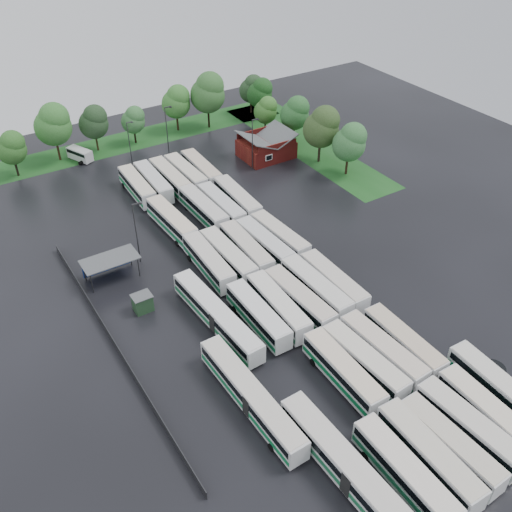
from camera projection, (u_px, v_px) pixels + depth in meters
ground at (291, 319)px, 77.89m from camera, size 160.00×160.00×0.00m
brick_building at (266, 148)px, 116.10m from camera, size 10.07×8.60×5.39m
wash_shed at (109, 261)px, 83.64m from camera, size 8.20×4.20×3.58m
utility_hut at (143, 303)px, 78.67m from camera, size 2.70×2.20×2.62m
grass_strip_north at (125, 142)px, 122.68m from camera, size 80.00×10.00×0.01m
grass_strip_east at (305, 145)px, 121.54m from camera, size 10.00×50.00×0.01m
west_fence at (114, 343)px, 73.40m from camera, size 0.10×50.00×1.20m
bus_r0c0 at (405, 473)px, 57.00m from camera, size 3.02×13.13×3.64m
bus_r0c1 at (429, 455)px, 58.56m from camera, size 3.20×13.24×3.66m
bus_r0c2 at (450, 444)px, 59.73m from camera, size 3.03×12.61×3.49m
bus_r0c3 at (469, 427)px, 61.45m from camera, size 3.38×13.00×3.59m
bus_r0c4 at (488, 414)px, 62.86m from camera, size 3.01×12.82×3.55m
bus_r1c1 at (343, 372)px, 67.72m from camera, size 3.06×12.98×3.59m
bus_r1c2 at (364, 362)px, 69.03m from camera, size 3.34×13.02×3.59m
bus_r1c3 at (382, 351)px, 70.43m from camera, size 3.27×13.07×3.61m
bus_r1c4 at (403, 342)px, 71.69m from camera, size 2.84×12.55×3.48m
bus_r2c0 at (258, 315)px, 75.74m from camera, size 2.85×12.68×3.52m
bus_r2c1 at (278, 306)px, 77.09m from camera, size 3.31×13.01×3.59m
bus_r2c2 at (299, 300)px, 78.18m from camera, size 3.22×13.14×3.63m
bus_r2c3 at (316, 289)px, 80.00m from camera, size 2.99×13.27×3.68m
bus_r2c4 at (333, 282)px, 81.25m from camera, size 2.91×12.92×3.59m
bus_r3c0 at (209, 262)px, 85.09m from camera, size 3.29×13.01×3.59m
bus_r3c1 at (228, 256)px, 86.13m from camera, size 2.82×13.12×3.65m
bus_r3c2 at (246, 249)px, 87.69m from camera, size 3.24×12.98×3.59m
bus_r3c3 at (265, 244)px, 88.85m from camera, size 3.12×12.89×3.57m
bus_r3c4 at (280, 236)px, 90.56m from camera, size 3.30×12.70×3.50m
bus_r4c0 at (172, 221)px, 93.99m from camera, size 3.28×13.30×3.68m
bus_r4c2 at (203, 209)px, 97.04m from camera, size 2.88×13.08×3.64m
bus_r4c3 at (221, 206)px, 98.01m from camera, size 2.74×12.75×3.55m
bus_r4c4 at (237, 199)px, 99.67m from camera, size 3.41×13.23×3.65m
bus_r5c0 at (137, 186)px, 103.40m from camera, size 3.16×12.74×3.52m
bus_r5c1 at (153, 182)px, 104.55m from camera, size 3.24×13.06×3.61m
bus_r5c2 at (170, 178)px, 105.84m from camera, size 2.85×13.04×3.63m
bus_r5c3 at (186, 174)px, 107.19m from camera, size 2.86×12.93×3.59m
bus_r5c4 at (201, 169)px, 108.61m from camera, size 3.24×12.92×3.57m
artic_bus_west_a at (349, 471)px, 57.09m from camera, size 3.21×19.90×3.68m
artic_bus_west_b at (217, 316)px, 75.63m from camera, size 3.53×18.86×3.48m
artic_bus_west_c at (251, 397)px, 64.79m from camera, size 2.97×18.81×3.48m
minibus at (80, 154)px, 115.17m from camera, size 4.08×5.94×2.44m
tree_north_0 at (12, 147)px, 107.14m from camera, size 5.62×5.62×9.30m
tree_north_1 at (53, 124)px, 111.43m from camera, size 7.29×7.29×12.07m
tree_north_2 at (94, 122)px, 115.77m from camera, size 5.97×5.97×9.89m
tree_north_3 at (134, 120)px, 119.28m from camera, size 4.97×4.97×8.23m
tree_north_4 at (177, 101)px, 123.74m from camera, size 6.25×6.25×10.35m
tree_north_5 at (208, 92)px, 124.10m from camera, size 7.63×7.63×12.63m
tree_north_6 at (252, 88)px, 132.23m from camera, size 5.51×5.51×9.12m
tree_east_0 at (350, 142)px, 107.21m from camera, size 6.38×6.38×10.56m
tree_east_1 at (322, 126)px, 110.95m from camera, size 7.09×7.09×11.75m
tree_east_2 at (296, 113)px, 119.20m from camera, size 6.08×6.08×10.07m
tree_east_3 at (266, 110)px, 123.29m from camera, size 5.04×5.04×8.35m
tree_east_4 at (260, 93)px, 129.45m from camera, size 5.75×5.75×9.52m
lamp_post_ne at (253, 141)px, 109.52m from camera, size 1.58×0.31×10.27m
lamp_post_nw at (137, 229)px, 84.90m from camera, size 1.60×0.31×10.37m
lamp_post_back_w at (130, 141)px, 110.74m from camera, size 1.42×0.28×9.24m
lamp_post_back_e at (167, 128)px, 113.66m from camera, size 1.63×0.32×10.58m
puddle_0 at (383, 447)px, 61.68m from camera, size 5.16×5.16×0.01m
puddle_1 at (456, 382)px, 69.03m from camera, size 2.93×2.93×0.01m
puddle_2 at (241, 314)px, 78.77m from camera, size 4.89×4.89×0.01m
puddle_3 at (353, 318)px, 78.05m from camera, size 3.22×3.22×0.01m
puddle_4 at (494, 368)px, 70.85m from camera, size 3.02×3.02×0.01m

